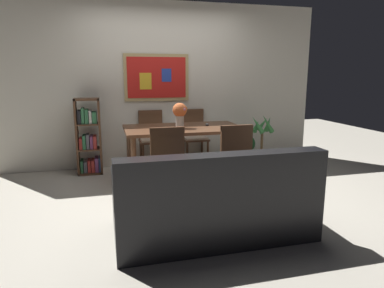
% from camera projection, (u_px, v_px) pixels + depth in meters
% --- Properties ---
extents(ground_plane, '(12.00, 12.00, 0.00)m').
position_uv_depth(ground_plane, '(186.00, 194.00, 4.31)').
color(ground_plane, beige).
extents(wall_back_with_painting, '(5.20, 0.14, 2.60)m').
position_uv_depth(wall_back_with_painting, '(163.00, 85.00, 5.54)').
color(wall_back_with_painting, silver).
rests_on(wall_back_with_painting, ground_plane).
extents(dining_table, '(1.62, 0.94, 0.76)m').
position_uv_depth(dining_table, '(184.00, 134.00, 4.74)').
color(dining_table, brown).
rests_on(dining_table, ground_plane).
extents(dining_chair_far_right, '(0.40, 0.41, 0.91)m').
position_uv_depth(dining_chair_far_right, '(194.00, 132.00, 5.63)').
color(dining_chair_far_right, brown).
rests_on(dining_chair_far_right, ground_plane).
extents(dining_chair_near_left, '(0.40, 0.41, 0.91)m').
position_uv_depth(dining_chair_near_left, '(166.00, 158.00, 3.90)').
color(dining_chair_near_left, brown).
rests_on(dining_chair_near_left, ground_plane).
extents(dining_chair_near_right, '(0.40, 0.41, 0.91)m').
position_uv_depth(dining_chair_near_right, '(233.00, 155.00, 4.06)').
color(dining_chair_near_right, brown).
rests_on(dining_chair_near_right, ground_plane).
extents(dining_chair_far_left, '(0.40, 0.41, 0.91)m').
position_uv_depth(dining_chair_far_left, '(152.00, 134.00, 5.45)').
color(dining_chair_far_left, brown).
rests_on(dining_chair_far_left, ground_plane).
extents(leather_couch, '(1.80, 0.84, 0.84)m').
position_uv_depth(leather_couch, '(214.00, 204.00, 3.13)').
color(leather_couch, black).
rests_on(leather_couch, ground_plane).
extents(bookshelf, '(0.36, 0.28, 1.13)m').
position_uv_depth(bookshelf, '(89.00, 139.00, 5.10)').
color(bookshelf, brown).
rests_on(bookshelf, ground_plane).
extents(potted_ivy, '(0.29, 0.31, 0.51)m').
position_uv_depth(potted_ivy, '(246.00, 149.00, 5.74)').
color(potted_ivy, '#4C4742').
rests_on(potted_ivy, ground_plane).
extents(potted_palm, '(0.37, 0.37, 0.89)m').
position_uv_depth(potted_palm, '(262.00, 146.00, 5.40)').
color(potted_palm, '#4C4742').
rests_on(potted_palm, ground_plane).
extents(flower_vase, '(0.21, 0.19, 0.34)m').
position_uv_depth(flower_vase, '(180.00, 112.00, 4.62)').
color(flower_vase, beige).
rests_on(flower_vase, dining_table).
extents(tv_remote, '(0.09, 0.16, 0.02)m').
position_uv_depth(tv_remote, '(207.00, 124.00, 4.90)').
color(tv_remote, black).
rests_on(tv_remote, dining_table).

